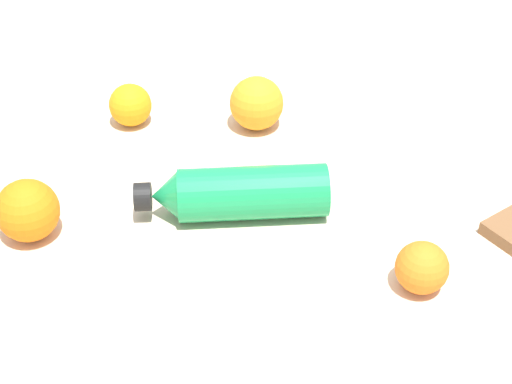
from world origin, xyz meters
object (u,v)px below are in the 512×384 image
water_bottle (239,193)px  orange_1 (422,268)px  orange_0 (28,210)px  orange_2 (257,103)px  orange_3 (130,105)px

water_bottle → orange_1: bearing=143.5°
orange_0 → orange_2: (0.13, -0.36, 0.00)m
orange_1 → orange_2: (0.40, 0.04, 0.01)m
orange_1 → orange_2: size_ratio=0.77×
water_bottle → orange_2: size_ratio=3.15×
water_bottle → orange_1: water_bottle is taller
orange_1 → orange_3: bearing=24.3°
orange_0 → orange_2: 0.38m
orange_1 → orange_3: size_ratio=0.97×
orange_0 → water_bottle: bearing=-103.5°
water_bottle → orange_1: 0.26m
water_bottle → orange_2: 0.21m
water_bottle → orange_0: 0.27m
orange_2 → orange_3: 0.19m
orange_0 → orange_2: orange_2 is taller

